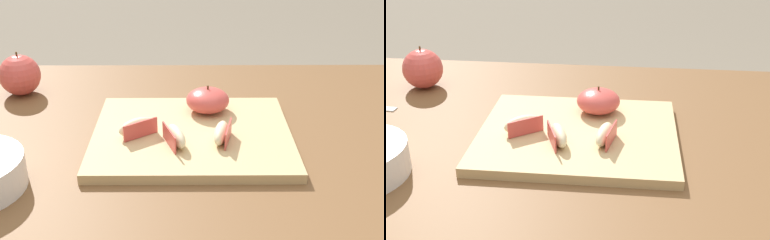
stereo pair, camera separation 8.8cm
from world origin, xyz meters
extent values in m
cube|color=brown|center=(0.00, 0.00, 0.74)|extent=(1.30, 0.80, 0.03)
cube|color=brown|center=(0.59, 0.34, 0.36)|extent=(0.06, 0.06, 0.72)
cube|color=tan|center=(0.08, 0.00, 0.76)|extent=(0.35, 0.30, 0.02)
ellipsoid|color=#D14C47|center=(0.11, 0.09, 0.79)|extent=(0.08, 0.08, 0.05)
cylinder|color=#4C3319|center=(0.11, 0.09, 0.82)|extent=(0.00, 0.00, 0.01)
ellipsoid|color=beige|center=(0.05, -0.05, 0.78)|extent=(0.05, 0.07, 0.03)
cube|color=#D14C47|center=(0.04, -0.05, 0.78)|extent=(0.03, 0.06, 0.03)
ellipsoid|color=beige|center=(0.13, -0.04, 0.78)|extent=(0.04, 0.07, 0.03)
cube|color=#D14C47|center=(0.14, -0.04, 0.78)|extent=(0.02, 0.07, 0.03)
ellipsoid|color=beige|center=(-0.02, -0.01, 0.78)|extent=(0.07, 0.06, 0.03)
cube|color=#D14C47|center=(-0.01, -0.02, 0.78)|extent=(0.06, 0.04, 0.03)
sphere|color=#D14C47|center=(-0.29, 0.21, 0.80)|extent=(0.09, 0.09, 0.09)
cylinder|color=#4C3319|center=(-0.29, 0.21, 0.84)|extent=(0.00, 0.00, 0.01)
camera|label=1|loc=(0.07, -0.78, 1.17)|focal=45.98mm
camera|label=2|loc=(0.16, -0.78, 1.17)|focal=45.98mm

